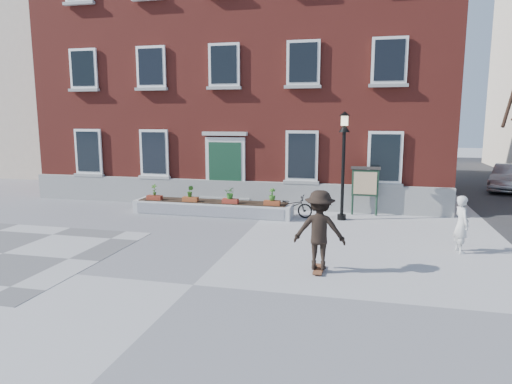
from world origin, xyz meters
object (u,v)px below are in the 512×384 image
(parked_car, at_px, (509,178))
(notice_board, at_px, (365,183))
(lamp_post, at_px, (344,151))
(bystander, at_px, (461,224))
(skateboarder, at_px, (319,230))
(bicycle, at_px, (291,206))

(parked_car, relative_size, notice_board, 2.18)
(lamp_post, bearing_deg, bystander, -44.15)
(bystander, relative_size, notice_board, 0.86)
(bystander, bearing_deg, lamp_post, 31.69)
(bystander, relative_size, skateboarder, 0.79)
(bicycle, height_order, parked_car, parked_car)
(lamp_post, distance_m, notice_board, 1.81)
(parked_car, relative_size, bystander, 2.54)
(parked_car, height_order, notice_board, notice_board)
(bystander, distance_m, lamp_post, 5.09)
(skateboarder, bearing_deg, bicycle, 105.58)
(parked_car, xyz_separation_m, lamp_post, (-7.92, -8.64, 1.87))
(bystander, distance_m, notice_board, 5.10)
(notice_board, relative_size, skateboarder, 0.93)
(bicycle, relative_size, skateboarder, 0.80)
(notice_board, distance_m, skateboarder, 6.97)
(notice_board, bearing_deg, lamp_post, -128.37)
(bystander, bearing_deg, skateboarder, 110.55)
(bicycle, xyz_separation_m, bystander, (5.32, -3.33, 0.38))
(bicycle, relative_size, parked_car, 0.40)
(parked_car, height_order, lamp_post, lamp_post)
(parked_car, height_order, skateboarder, skateboarder)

